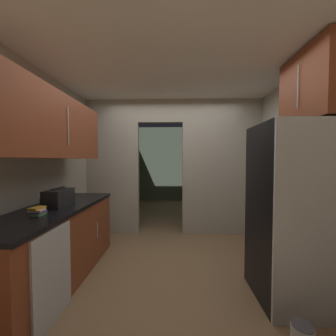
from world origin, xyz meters
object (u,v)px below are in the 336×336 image
(refrigerator, at_px, (295,213))
(book_stack, at_px, (37,211))
(boombox, at_px, (59,198))
(dishwasher, at_px, (53,276))

(refrigerator, height_order, book_stack, refrigerator)
(refrigerator, xyz_separation_m, book_stack, (-2.58, -0.15, 0.03))
(boombox, bearing_deg, refrigerator, -5.30)
(refrigerator, relative_size, boombox, 4.70)
(refrigerator, relative_size, book_stack, 11.27)
(boombox, bearing_deg, dishwasher, -64.72)
(dishwasher, height_order, book_stack, book_stack)
(refrigerator, bearing_deg, boombox, 174.70)
(refrigerator, bearing_deg, book_stack, -176.77)
(refrigerator, height_order, boombox, refrigerator)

